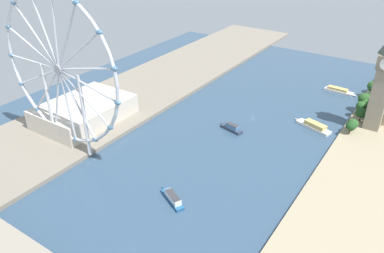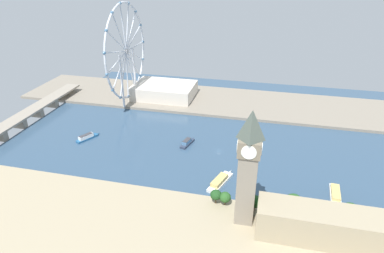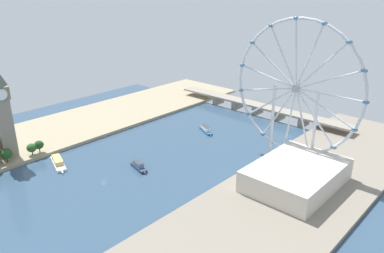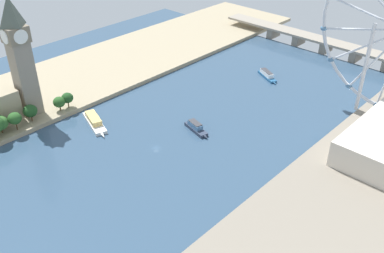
# 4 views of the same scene
# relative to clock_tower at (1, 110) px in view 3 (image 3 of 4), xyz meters

# --- Properties ---
(ground_plane) EXTENTS (399.34, 399.34, 0.00)m
(ground_plane) POSITION_rel_clock_tower_xyz_m (88.01, 30.77, -43.32)
(ground_plane) COLOR #334C66
(riverbank_left) EXTENTS (90.00, 520.00, 3.00)m
(riverbank_left) POSITION_rel_clock_tower_xyz_m (-26.66, 30.77, -41.82)
(riverbank_left) COLOR tan
(riverbank_left) RESTS_ON ground_plane
(riverbank_right) EXTENTS (90.00, 520.00, 3.00)m
(riverbank_right) POSITION_rel_clock_tower_xyz_m (202.68, 30.77, -41.82)
(riverbank_right) COLOR gray
(riverbank_right) RESTS_ON ground_plane
(clock_tower) EXTENTS (14.36, 14.36, 77.60)m
(clock_tower) POSITION_rel_clock_tower_xyz_m (0.00, 0.00, 0.00)
(clock_tower) COLOR gray
(clock_tower) RESTS_ON riverbank_left
(ferris_wheel) EXTENTS (107.40, 3.20, 112.74)m
(ferris_wheel) POSITION_rel_clock_tower_xyz_m (174.56, 151.81, 18.52)
(ferris_wheel) COLOR silver
(ferris_wheel) RESTS_ON riverbank_right
(riverside_hall) EXTENTS (51.82, 73.08, 15.58)m
(riverside_hall) POSITION_rel_clock_tower_xyz_m (198.67, 117.19, -32.53)
(riverside_hall) COLOR beige
(riverside_hall) RESTS_ON riverbank_right
(river_bridge) EXTENTS (211.34, 16.69, 10.84)m
(river_bridge) POSITION_rel_clock_tower_xyz_m (88.01, 237.51, -35.44)
(river_bridge) COLOR gray
(river_bridge) RESTS_ON ground_plane
(tour_boat_0) EXTENTS (22.99, 9.95, 5.72)m
(tour_boat_0) POSITION_rel_clock_tower_xyz_m (92.60, 61.22, -41.06)
(tour_boat_0) COLOR #2D384C
(tour_boat_0) RESTS_ON ground_plane
(tour_boat_2) EXTENTS (34.42, 16.55, 5.55)m
(tour_boat_2) POSITION_rel_clock_tower_xyz_m (39.08, 21.74, -41.05)
(tour_boat_2) COLOR white
(tour_boat_2) RESTS_ON ground_plane
(tour_boat_3) EXTENTS (24.59, 14.90, 5.30)m
(tour_boat_3) POSITION_rel_clock_tower_xyz_m (80.48, 157.25, -41.12)
(tour_boat_3) COLOR #235684
(tour_boat_3) RESTS_ON ground_plane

